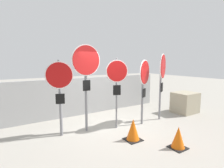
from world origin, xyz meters
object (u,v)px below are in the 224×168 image
(stop_sign_1, at_px, (86,70))
(storage_crate, at_px, (185,102))
(traffic_cone_1, at_px, (133,130))
(stop_sign_3, at_px, (144,79))
(traffic_cone_0, at_px, (178,138))
(stop_sign_4, at_px, (162,73))
(stop_sign_2, at_px, (117,77))
(stop_sign_0, at_px, (60,84))

(stop_sign_1, bearing_deg, storage_crate, -7.73)
(storage_crate, bearing_deg, traffic_cone_1, -166.39)
(stop_sign_3, distance_m, traffic_cone_0, 2.25)
(stop_sign_3, bearing_deg, stop_sign_1, 138.63)
(stop_sign_3, distance_m, stop_sign_4, 0.94)
(stop_sign_4, relative_size, traffic_cone_0, 4.40)
(traffic_cone_0, bearing_deg, traffic_cone_1, 124.51)
(stop_sign_2, bearing_deg, traffic_cone_0, -52.86)
(storage_crate, bearing_deg, stop_sign_1, 174.83)
(stop_sign_0, height_order, stop_sign_2, stop_sign_2)
(stop_sign_2, relative_size, traffic_cone_1, 3.80)
(stop_sign_2, xyz_separation_m, stop_sign_4, (1.93, -0.16, 0.10))
(stop_sign_4, bearing_deg, stop_sign_0, 140.66)
(stop_sign_0, xyz_separation_m, stop_sign_4, (3.65, -0.55, 0.24))
(traffic_cone_1, relative_size, storage_crate, 0.63)
(stop_sign_4, bearing_deg, traffic_cone_1, 170.88)
(stop_sign_4, bearing_deg, stop_sign_3, 150.63)
(traffic_cone_1, height_order, storage_crate, storage_crate)
(stop_sign_2, xyz_separation_m, storage_crate, (3.51, -0.09, -1.26))
(traffic_cone_0, distance_m, traffic_cone_1, 1.19)
(traffic_cone_0, bearing_deg, stop_sign_4, 52.87)
(stop_sign_2, height_order, stop_sign_3, stop_sign_2)
(stop_sign_3, relative_size, stop_sign_4, 0.91)
(stop_sign_3, relative_size, traffic_cone_0, 4.00)
(stop_sign_3, distance_m, traffic_cone_1, 1.88)
(stop_sign_0, distance_m, stop_sign_1, 0.91)
(storage_crate, bearing_deg, stop_sign_2, 178.53)
(stop_sign_3, bearing_deg, traffic_cone_0, -130.74)
(traffic_cone_0, distance_m, storage_crate, 3.48)
(stop_sign_3, distance_m, storage_crate, 2.77)
(stop_sign_1, relative_size, stop_sign_4, 1.09)
(stop_sign_3, xyz_separation_m, traffic_cone_1, (-1.11, -0.78, -1.31))
(stop_sign_2, relative_size, stop_sign_4, 0.94)
(stop_sign_0, bearing_deg, stop_sign_1, 12.76)
(stop_sign_1, distance_m, traffic_cone_1, 2.25)
(stop_sign_2, xyz_separation_m, stop_sign_3, (1.01, -0.18, -0.09))
(stop_sign_1, xyz_separation_m, stop_sign_2, (0.92, -0.31, -0.27))
(traffic_cone_1, bearing_deg, stop_sign_0, 140.08)
(stop_sign_2, bearing_deg, stop_sign_0, -172.15)
(stop_sign_3, bearing_deg, traffic_cone_1, -171.81)
(stop_sign_1, xyz_separation_m, stop_sign_4, (2.85, -0.47, -0.17))
(stop_sign_1, relative_size, storage_crate, 2.78)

